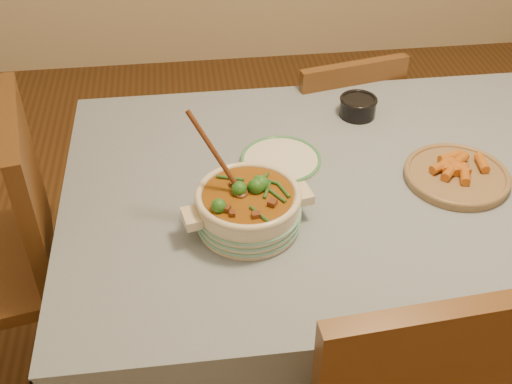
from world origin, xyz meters
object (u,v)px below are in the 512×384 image
Objects in this scene: chair_far at (335,137)px; fried_plate at (457,174)px; dining_table at (368,206)px; condiment_bowl at (358,106)px; stew_casserole at (248,205)px; white_plate at (281,160)px; chair_left at (1,248)px.

fried_plate is at bearing 92.70° from chair_far.
dining_table is 0.36m from condiment_bowl.
stew_casserole is 1.19× the size of white_plate.
stew_casserole is 0.34× the size of chair_left.
stew_casserole is 0.62m from condiment_bowl.
stew_casserole reaches higher than chair_far.
stew_casserole is at bearing 49.99° from chair_far.
white_plate is at bearing 64.21° from stew_casserole.
chair_far is (0.06, 0.63, -0.19)m from dining_table.
chair_left reaches higher than white_plate.
white_plate reaches higher than dining_table.
stew_casserole is 0.60m from fried_plate.
condiment_bowl is 0.18× the size of chair_far.
stew_casserole is 0.77m from chair_left.
stew_casserole is (-0.36, -0.14, 0.16)m from dining_table.
stew_casserole is at bearing -115.79° from white_plate.
condiment_bowl is 0.15× the size of chair_left.
white_plate is at bearing 155.11° from dining_table.
condiment_bowl is at bearing 38.85° from white_plate.
chair_left reaches higher than chair_far.
dining_table is 0.26m from fried_plate.
white_plate is 0.67m from chair_far.
chair_left reaches higher than condiment_bowl.
fried_plate is at bearing -6.27° from dining_table.
stew_casserole reaches higher than condiment_bowl.
white_plate is 0.84m from chair_left.
stew_casserole is 0.40× the size of chair_far.
white_plate is at bearing 81.78° from chair_left.
chair_left is (-1.05, 0.07, -0.11)m from dining_table.
white_plate is at bearing 48.81° from chair_far.
chair_left is at bearing -166.35° from condiment_bowl.
stew_casserole is at bearing 61.90° from chair_left.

